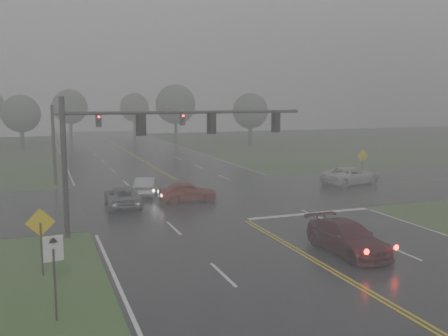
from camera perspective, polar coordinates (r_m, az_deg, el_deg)
name	(u,v)px	position (r m, az deg, el deg)	size (l,w,h in m)	color
ground	(412,318)	(18.48, 20.65, -15.70)	(180.00, 180.00, 0.00)	#314F22
main_road	(214,202)	(35.29, -1.19, -3.91)	(18.00, 160.00, 0.02)	black
cross_street	(205,197)	(37.15, -2.21, -3.31)	(120.00, 14.00, 0.02)	black
stop_bar	(310,214)	(32.17, 9.78, -5.20)	(8.50, 0.50, 0.01)	silver
sedan_maroon	(347,253)	(24.65, 13.89, -9.41)	(2.04, 5.03, 1.46)	#3E0B13
sedan_red	(187,202)	(35.51, -4.19, -3.85)	(1.66, 4.13, 1.41)	maroon
sedan_silver	(146,195)	(38.29, -8.87, -3.06)	(1.46, 4.18, 1.38)	#A4A7AC
car_grey	(123,207)	(34.52, -11.49, -4.34)	(2.21, 4.79, 1.33)	#5B5D63
pickup_white	(350,184)	(43.82, 14.25, -1.82)	(2.48, 5.38, 1.50)	silver
signal_gantry_near	(145,137)	(27.43, -9.04, 3.53)	(13.67, 0.32, 7.37)	black
signal_gantry_far	(101,128)	(44.48, -13.86, 4.50)	(12.66, 0.34, 6.74)	black
sign_diamond_west	(41,231)	(21.84, -20.21, -6.72)	(1.18, 0.14, 2.83)	black
sign_arrow_white	(54,262)	(17.37, -18.87, -10.11)	(0.64, 0.14, 2.86)	black
sign_diamond_east	(363,160)	(45.15, 15.56, 0.92)	(1.21, 0.11, 2.90)	black
tree_nw_a	(21,114)	(75.87, -22.19, 5.76)	(5.30, 5.30, 7.78)	#362C23
tree_ne_a	(176,104)	(82.24, -5.55, 7.25)	(6.50, 6.50, 9.55)	#362C23
tree_n_mid	(70,107)	(90.94, -17.20, 6.69)	(6.00, 6.00, 8.82)	#362C23
tree_e_near	(250,111)	(77.67, 3.02, 6.52)	(5.51, 5.51, 8.09)	#362C23
tree_n_far	(134,107)	(100.69, -10.20, 6.83)	(5.69, 5.69, 8.35)	#362C23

